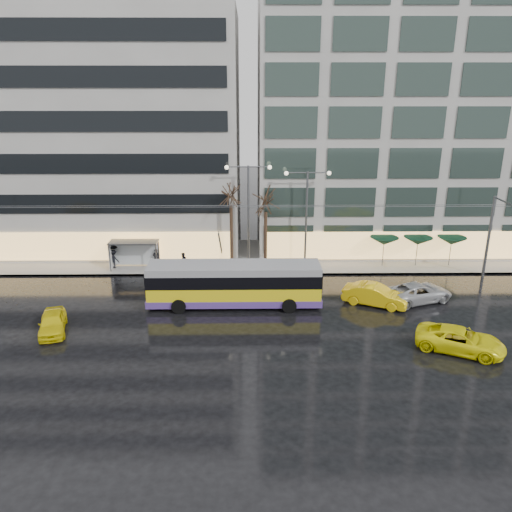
{
  "coord_description": "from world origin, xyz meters",
  "views": [
    {
      "loc": [
        2.16,
        -31.0,
        15.44
      ],
      "look_at": [
        2.58,
        5.0,
        3.14
      ],
      "focal_mm": 35.0,
      "sensor_mm": 36.0,
      "label": 1
    }
  ],
  "objects_px": {
    "bus_shelter": "(130,248)",
    "taxi_a": "(52,322)",
    "trolleybus": "(234,285)",
    "street_lamp_near": "(248,203)"
  },
  "relations": [
    {
      "from": "taxi_a",
      "to": "bus_shelter",
      "type": "bearing_deg",
      "value": 62.06
    },
    {
      "from": "street_lamp_near",
      "to": "trolleybus",
      "type": "bearing_deg",
      "value": -97.46
    },
    {
      "from": "bus_shelter",
      "to": "street_lamp_near",
      "type": "bearing_deg",
      "value": 0.63
    },
    {
      "from": "trolleybus",
      "to": "bus_shelter",
      "type": "xyz_separation_m",
      "value": [
        -9.35,
        7.79,
        0.38
      ]
    },
    {
      "from": "bus_shelter",
      "to": "street_lamp_near",
      "type": "height_order",
      "value": "street_lamp_near"
    },
    {
      "from": "bus_shelter",
      "to": "taxi_a",
      "type": "height_order",
      "value": "bus_shelter"
    },
    {
      "from": "trolleybus",
      "to": "taxi_a",
      "type": "distance_m",
      "value": 12.6
    },
    {
      "from": "street_lamp_near",
      "to": "taxi_a",
      "type": "relative_size",
      "value": 2.24
    },
    {
      "from": "bus_shelter",
      "to": "street_lamp_near",
      "type": "xyz_separation_m",
      "value": [
        10.38,
        0.11,
        4.03
      ]
    },
    {
      "from": "trolleybus",
      "to": "street_lamp_near",
      "type": "bearing_deg",
      "value": 82.54
    }
  ]
}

